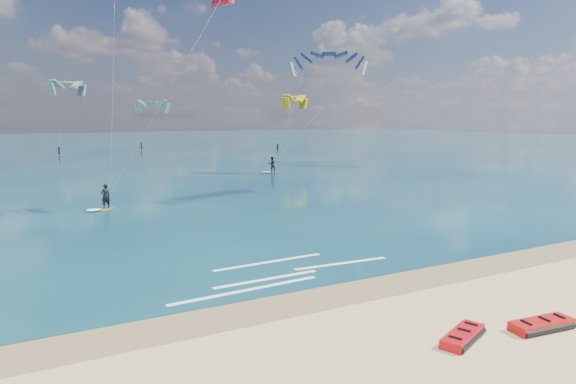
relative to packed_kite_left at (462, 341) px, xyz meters
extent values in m
plane|color=tan|center=(-0.79, 42.27, 0.00)|extent=(320.00, 320.00, 0.00)
cube|color=olive|center=(-0.79, 5.27, 0.00)|extent=(320.00, 2.40, 0.01)
cube|color=#0A2B3A|center=(-0.79, 106.27, 0.02)|extent=(320.00, 200.00, 0.04)
cube|color=yellow|center=(-6.03, 28.33, 0.07)|extent=(1.31, 1.24, 0.06)
imported|color=black|center=(-6.03, 28.33, 1.00)|extent=(0.74, 0.57, 1.83)
cylinder|color=black|center=(-5.73, 28.03, 1.27)|extent=(0.44, 0.40, 0.04)
cube|color=gold|center=(15.76, 44.83, 0.07)|extent=(1.47, 0.99, 0.06)
imported|color=black|center=(15.76, 44.83, 0.99)|extent=(0.92, 0.74, 1.80)
cylinder|color=black|center=(16.07, 44.52, 1.30)|extent=(0.54, 0.28, 0.04)
cube|color=white|center=(-2.74, 8.12, 0.04)|extent=(4.81, 0.34, 0.01)
cube|color=white|center=(1.32, 8.57, 0.04)|extent=(4.79, 0.58, 0.01)
cube|color=white|center=(-1.54, 10.37, 0.04)|extent=(5.61, 0.45, 0.01)
cube|color=white|center=(-4.05, 7.27, 0.04)|extent=(6.47, 0.59, 0.01)
camera|label=1|loc=(-11.77, -10.58, 6.86)|focal=32.00mm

